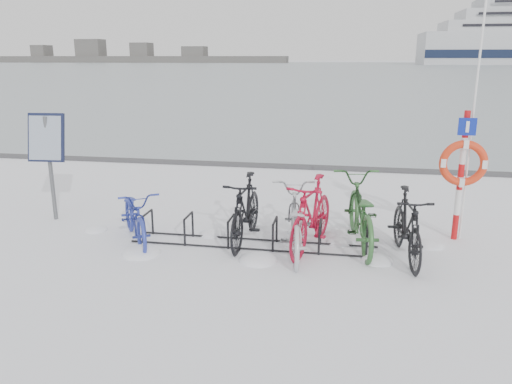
{
  "coord_description": "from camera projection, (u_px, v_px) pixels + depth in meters",
  "views": [
    {
      "loc": [
        1.4,
        -7.49,
        2.96
      ],
      "look_at": [
        -0.05,
        0.6,
        0.74
      ],
      "focal_mm": 35.0,
      "sensor_mm": 36.0,
      "label": 1
    }
  ],
  "objects": [
    {
      "name": "snow_drifts",
      "position": [
        255.0,
        248.0,
        7.98
      ],
      "size": [
        6.15,
        1.88,
        0.21
      ],
      "color": "white",
      "rests_on": "ground"
    },
    {
      "name": "quay_edge",
      "position": [
        292.0,
        167.0,
        13.72
      ],
      "size": [
        400.0,
        0.25,
        0.1
      ],
      "primitive_type": "cube",
      "color": "#3F3F42",
      "rests_on": "ground"
    },
    {
      "name": "bike_0",
      "position": [
        135.0,
        213.0,
        8.23
      ],
      "size": [
        1.51,
        1.86,
        0.95
      ],
      "primitive_type": "imported",
      "rotation": [
        0.0,
        0.0,
        0.58
      ],
      "color": "#283597",
      "rests_on": "ground"
    },
    {
      "name": "bike_1",
      "position": [
        246.0,
        208.0,
        8.19
      ],
      "size": [
        0.61,
        1.91,
        1.14
      ],
      "primitive_type": "imported",
      "rotation": [
        0.0,
        0.0,
        -0.04
      ],
      "color": "black",
      "rests_on": "ground"
    },
    {
      "name": "bike_2",
      "position": [
        294.0,
        219.0,
        7.76
      ],
      "size": [
        0.97,
        2.08,
        1.05
      ],
      "primitive_type": "imported",
      "rotation": [
        0.0,
        0.0,
        3.28
      ],
      "color": "#B0B4B8",
      "rests_on": "ground"
    },
    {
      "name": "bike_4",
      "position": [
        360.0,
        210.0,
        8.05
      ],
      "size": [
        1.04,
        2.28,
        1.16
      ],
      "primitive_type": "imported",
      "rotation": [
        0.0,
        0.0,
        3.27
      ],
      "color": "#2F5F2E",
      "rests_on": "ground"
    },
    {
      "name": "bike_rack",
      "position": [
        253.0,
        235.0,
        8.08
      ],
      "size": [
        4.0,
        0.48,
        0.46
      ],
      "color": "black",
      "rests_on": "ground"
    },
    {
      "name": "info_board",
      "position": [
        47.0,
        144.0,
        9.04
      ],
      "size": [
        0.68,
        0.3,
        1.99
      ],
      "rotation": [
        0.0,
        0.0,
        0.08
      ],
      "color": "#595B5E",
      "rests_on": "ground"
    },
    {
      "name": "shoreline",
      "position": [
        122.0,
        57.0,
        275.19
      ],
      "size": [
        180.0,
        12.0,
        9.5
      ],
      "color": "#4B4B4B",
      "rests_on": "ground"
    },
    {
      "name": "bike_5",
      "position": [
        407.0,
        224.0,
        7.48
      ],
      "size": [
        0.7,
        1.86,
        1.09
      ],
      "primitive_type": "imported",
      "rotation": [
        0.0,
        0.0,
        0.11
      ],
      "color": "black",
      "rests_on": "ground"
    },
    {
      "name": "bike_3",
      "position": [
        312.0,
        212.0,
        7.89
      ],
      "size": [
        1.01,
        2.03,
        1.17
      ],
      "primitive_type": "imported",
      "rotation": [
        0.0,
        0.0,
        -0.25
      ],
      "color": "#A90F2A",
      "rests_on": "ground"
    },
    {
      "name": "ground",
      "position": [
        253.0,
        245.0,
        8.12
      ],
      "size": [
        900.0,
        900.0,
        0.0
      ],
      "primitive_type": "plane",
      "color": "white",
      "rests_on": "ground"
    },
    {
      "name": "lifebuoy_station",
      "position": [
        463.0,
        163.0,
        8.01
      ],
      "size": [
        0.75,
        0.22,
        3.91
      ],
      "color": "#B90E12",
      "rests_on": "ground"
    },
    {
      "name": "ice_sheet",
      "position": [
        343.0,
        67.0,
        155.37
      ],
      "size": [
        400.0,
        298.0,
        0.02
      ],
      "primitive_type": "cube",
      "color": "#9AA5AD",
      "rests_on": "ground"
    }
  ]
}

